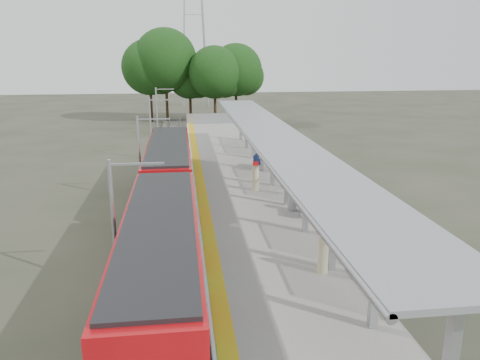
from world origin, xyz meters
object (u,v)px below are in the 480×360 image
Objects in this scene: bench_mid at (306,206)px; info_pillar_near at (323,254)px; info_pillar_far at (255,178)px; litter_bin at (292,201)px; train at (166,200)px; bench_far at (258,161)px.

bench_mid is 0.84× the size of info_pillar_near.
info_pillar_far reaches higher than litter_bin.
info_pillar_near is 0.99× the size of info_pillar_far.
bench_far is (6.30, 10.09, -0.47)m from train.
info_pillar_far is at bearing 87.87° from info_pillar_near.
info_pillar_near is at bearing -94.36° from litter_bin.
bench_far reaches higher than litter_bin.
train is 16.32× the size of bench_far.
train is 6.68m from litter_bin.
litter_bin is (0.56, 7.34, -0.29)m from info_pillar_near.
bench_far is 0.93× the size of info_pillar_far.
bench_far is (-0.82, 10.33, 0.06)m from bench_mid.
litter_bin is at bearing -65.85° from bench_far.
bench_mid is at bearing -63.31° from bench_far.
bench_mid is at bearing -58.97° from info_pillar_far.
info_pillar_near is at bearing -76.03° from info_pillar_far.
bench_mid is 0.90× the size of bench_far.
info_pillar_far is (-0.82, 11.21, 0.01)m from info_pillar_near.
info_pillar_near reaches higher than bench_mid.
info_pillar_near is 1.82× the size of litter_bin.
train is at bearing -99.80° from bench_far.
info_pillar_far is 4.13m from litter_bin.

